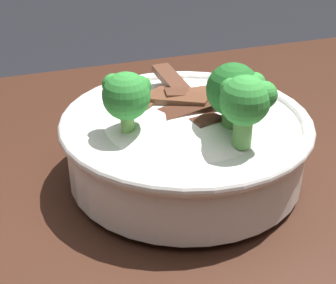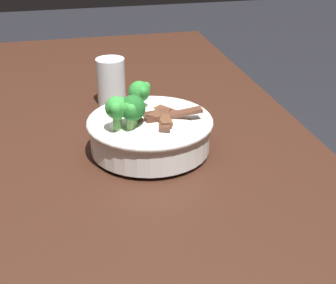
{
  "view_description": "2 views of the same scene",
  "coord_description": "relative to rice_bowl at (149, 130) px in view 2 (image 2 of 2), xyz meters",
  "views": [
    {
      "loc": [
        -0.09,
        -0.27,
        1.05
      ],
      "look_at": [
        0.06,
        0.14,
        0.81
      ],
      "focal_mm": 52.38,
      "sensor_mm": 36.0,
      "label": 1
    },
    {
      "loc": [
        0.89,
        -0.05,
        1.23
      ],
      "look_at": [
        0.11,
        0.13,
        0.82
      ],
      "focal_mm": 53.17,
      "sensor_mm": 36.0,
      "label": 2
    }
  ],
  "objects": [
    {
      "name": "drinking_glass",
      "position": [
        -0.26,
        -0.04,
        0.0
      ],
      "size": [
        0.07,
        0.07,
        0.11
      ],
      "color": "white",
      "rests_on": "dining_table"
    },
    {
      "name": "dining_table",
      "position": [
        -0.07,
        -0.1,
        -0.13
      ],
      "size": [
        1.58,
        0.89,
        0.78
      ],
      "color": "#381E14",
      "rests_on": "ground"
    },
    {
      "name": "rice_bowl",
      "position": [
        0.0,
        0.0,
        0.0
      ],
      "size": [
        0.24,
        0.24,
        0.13
      ],
      "color": "white",
      "rests_on": "dining_table"
    }
  ]
}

